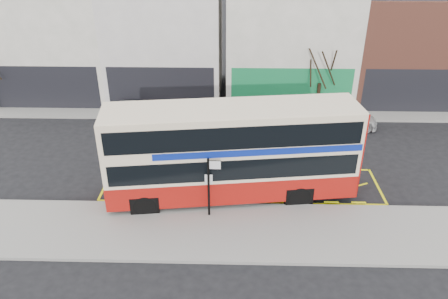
{
  "coord_description": "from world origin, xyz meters",
  "views": [
    {
      "loc": [
        -0.4,
        -17.4,
        12.3
      ],
      "look_at": [
        -0.9,
        2.0,
        1.81
      ],
      "focal_mm": 35.0,
      "sensor_mm": 36.0,
      "label": 1
    }
  ],
  "objects_px": {
    "double_decker_bus": "(233,151)",
    "street_tree_right": "(323,56)",
    "bus_stop_post": "(210,182)",
    "car_silver": "(134,110)",
    "car_grey": "(239,116)",
    "car_white": "(341,118)"
  },
  "relations": [
    {
      "from": "bus_stop_post",
      "to": "car_grey",
      "type": "bearing_deg",
      "value": 83.45
    },
    {
      "from": "car_grey",
      "to": "street_tree_right",
      "type": "height_order",
      "value": "street_tree_right"
    },
    {
      "from": "bus_stop_post",
      "to": "car_silver",
      "type": "bearing_deg",
      "value": 119.47
    },
    {
      "from": "car_white",
      "to": "street_tree_right",
      "type": "xyz_separation_m",
      "value": [
        -1.16,
        2.25,
        3.42
      ]
    },
    {
      "from": "double_decker_bus",
      "to": "car_grey",
      "type": "distance_m",
      "value": 8.28
    },
    {
      "from": "car_silver",
      "to": "street_tree_right",
      "type": "height_order",
      "value": "street_tree_right"
    },
    {
      "from": "bus_stop_post",
      "to": "street_tree_right",
      "type": "relative_size",
      "value": 0.49
    },
    {
      "from": "car_silver",
      "to": "street_tree_right",
      "type": "relative_size",
      "value": 0.67
    },
    {
      "from": "double_decker_bus",
      "to": "bus_stop_post",
      "type": "relative_size",
      "value": 4.08
    },
    {
      "from": "bus_stop_post",
      "to": "street_tree_right",
      "type": "distance_m",
      "value": 13.99
    },
    {
      "from": "double_decker_bus",
      "to": "street_tree_right",
      "type": "xyz_separation_m",
      "value": [
        5.8,
        10.22,
        1.63
      ]
    },
    {
      "from": "car_white",
      "to": "street_tree_right",
      "type": "relative_size",
      "value": 0.77
    },
    {
      "from": "car_grey",
      "to": "street_tree_right",
      "type": "xyz_separation_m",
      "value": [
        5.44,
        2.14,
        3.41
      ]
    },
    {
      "from": "car_grey",
      "to": "car_white",
      "type": "distance_m",
      "value": 6.6
    },
    {
      "from": "car_grey",
      "to": "street_tree_right",
      "type": "distance_m",
      "value": 6.77
    },
    {
      "from": "bus_stop_post",
      "to": "car_grey",
      "type": "xyz_separation_m",
      "value": [
        1.34,
        9.9,
        -1.24
      ]
    },
    {
      "from": "street_tree_right",
      "to": "car_silver",
      "type": "bearing_deg",
      "value": -173.75
    },
    {
      "from": "double_decker_bus",
      "to": "car_silver",
      "type": "relative_size",
      "value": 2.99
    },
    {
      "from": "car_silver",
      "to": "car_grey",
      "type": "relative_size",
      "value": 0.97
    },
    {
      "from": "double_decker_bus",
      "to": "car_silver",
      "type": "bearing_deg",
      "value": 119.84
    },
    {
      "from": "car_silver",
      "to": "car_grey",
      "type": "bearing_deg",
      "value": -96.15
    },
    {
      "from": "bus_stop_post",
      "to": "car_grey",
      "type": "relative_size",
      "value": 0.71
    }
  ]
}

